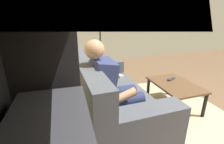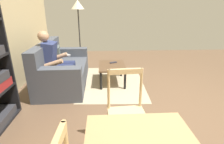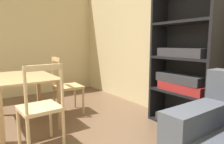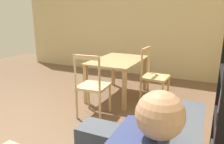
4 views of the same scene
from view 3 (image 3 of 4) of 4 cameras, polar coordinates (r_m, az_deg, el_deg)
The scene contains 5 objects.
wall_back at distance 3.00m, azimuth 27.48°, elevation 11.11°, with size 6.85×0.12×2.77m, color #D1BC8C.
bookshelf at distance 2.95m, azimuth 20.08°, elevation 0.70°, with size 0.94×0.36×1.97m.
dining_table at distance 3.23m, azimuth -24.34°, elevation -3.02°, with size 1.21×0.82×0.71m.
dining_chair_near_wall at distance 3.44m, azimuth -13.01°, elevation -4.07°, with size 0.44×0.44×0.96m.
dining_chair_facing_couch at distance 2.37m, azimuth -19.87°, elevation -9.78°, with size 0.45×0.45×0.98m.
Camera 3 is at (1.42, 0.24, 1.19)m, focal length 31.71 mm.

